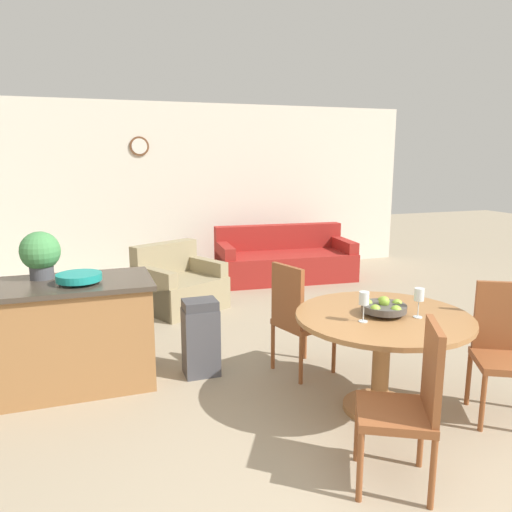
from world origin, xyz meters
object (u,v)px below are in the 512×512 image
object	(u,v)px
wine_glass_left	(364,300)
trash_bin	(201,338)
dining_table	(382,337)
couch	(284,261)
teal_bowl	(79,277)
wine_glass_right	(419,296)
dining_chair_far_side	(297,315)
dining_chair_near_left	(410,399)
potted_plant	(40,253)
fruit_bowl	(384,307)
dining_chair_near_right	(504,346)
armchair	(179,287)
kitchen_island	(65,335)

from	to	relation	value
wine_glass_left	trash_bin	size ratio (longest dim) A/B	0.32
dining_table	couch	xyz separation A→B (m)	(0.89, 4.04, -0.30)
teal_bowl	dining_table	bearing A→B (deg)	-27.94
wine_glass_right	dining_table	bearing A→B (deg)	146.16
wine_glass_right	couch	size ratio (longest dim) A/B	0.10
wine_glass_left	dining_table	bearing A→B (deg)	21.12
dining_chair_far_side	trash_bin	size ratio (longest dim) A/B	1.46
dining_chair_near_left	wine_glass_left	distance (m)	0.82
wine_glass_right	potted_plant	xyz separation A→B (m)	(-2.57, 1.51, 0.19)
fruit_bowl	wine_glass_right	bearing A→B (deg)	-34.22
trash_bin	dining_chair_near_right	bearing A→B (deg)	-35.97
wine_glass_left	armchair	distance (m)	3.29
wine_glass_left	kitchen_island	size ratio (longest dim) A/B	0.15
trash_bin	wine_glass_left	bearing A→B (deg)	-51.72
kitchen_island	armchair	xyz separation A→B (m)	(1.28, 1.86, -0.17)
dining_table	teal_bowl	world-z (taller)	teal_bowl
dining_chair_near_left	kitchen_island	size ratio (longest dim) A/B	0.69
dining_chair_far_side	couch	size ratio (longest dim) A/B	0.46
dining_chair_near_left	wine_glass_left	size ratio (longest dim) A/B	4.56
trash_bin	armchair	xyz separation A→B (m)	(0.18, 1.99, -0.06)
wine_glass_right	kitchen_island	world-z (taller)	wine_glass_right
trash_bin	armchair	bearing A→B (deg)	84.97
armchair	dining_chair_near_right	bearing A→B (deg)	-89.48
dining_table	dining_chair_far_side	world-z (taller)	dining_chair_far_side
dining_chair_near_right	trash_bin	bearing A→B (deg)	-7.70
wine_glass_left	wine_glass_right	size ratio (longest dim) A/B	1.00
kitchen_island	potted_plant	bearing A→B (deg)	128.10
dining_table	dining_chair_near_left	bearing A→B (deg)	-113.02
dining_chair_near_left	dining_chair_far_side	distance (m)	1.62
dining_chair_near_left	trash_bin	size ratio (longest dim) A/B	1.46
fruit_bowl	dining_table	bearing A→B (deg)	-103.90
wine_glass_right	fruit_bowl	bearing A→B (deg)	145.78
kitchen_island	dining_chair_near_left	bearing A→B (deg)	-46.61
dining_table	armchair	size ratio (longest dim) A/B	1.08
kitchen_island	couch	world-z (taller)	kitchen_island
couch	dining_chair_near_left	bearing A→B (deg)	-99.66
dining_chair_near_left	potted_plant	distance (m)	3.04
fruit_bowl	armchair	world-z (taller)	fruit_bowl
wine_glass_left	wine_glass_right	bearing A→B (deg)	-6.36
dining_table	wine_glass_left	xyz separation A→B (m)	(-0.22, -0.09, 0.33)
fruit_bowl	couch	distance (m)	4.17
teal_bowl	potted_plant	distance (m)	0.43
dining_table	teal_bowl	size ratio (longest dim) A/B	3.65
dining_chair_near_left	fruit_bowl	distance (m)	0.92
teal_bowl	trash_bin	xyz separation A→B (m)	(0.96, -0.05, -0.61)
dining_chair_near_right	teal_bowl	world-z (taller)	dining_chair_near_right
couch	armchair	xyz separation A→B (m)	(-1.84, -0.99, -0.00)
dining_table	kitchen_island	world-z (taller)	kitchen_island
armchair	trash_bin	bearing A→B (deg)	-121.85
dining_table	couch	size ratio (longest dim) A/B	0.60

